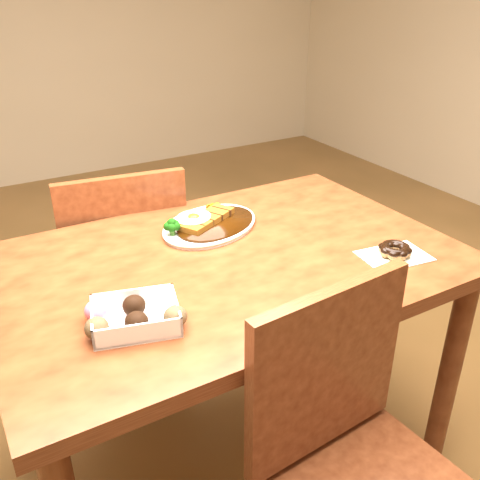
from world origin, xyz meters
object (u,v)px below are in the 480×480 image
chair_far (124,271)px  chair_near (361,476)px  donut_box (133,316)px  katsu_curry_plate (208,223)px  table (228,289)px  pon_de_ring (395,250)px

chair_far → chair_near: bearing=105.6°
chair_near → donut_box: 0.58m
chair_near → katsu_curry_plate: chair_near is taller
table → pon_de_ring: bearing=-29.6°
table → katsu_curry_plate: (0.04, 0.18, 0.11)m
chair_far → donut_box: (-0.19, -0.70, 0.30)m
chair_far → donut_box: chair_far is taller
chair_far → table: bearing=111.0°
table → katsu_curry_plate: 0.22m
chair_far → donut_box: bearing=82.6°
table → chair_near: bearing=-88.1°
pon_de_ring → katsu_curry_plate: bearing=130.7°
table → donut_box: 0.38m
chair_near → donut_box: chair_near is taller
pon_de_ring → chair_near: bearing=-138.6°
chair_far → chair_near: (0.14, -1.07, 0.00)m
table → chair_near: size_ratio=1.38×
chair_far → katsu_curry_plate: size_ratio=2.32×
table → pon_de_ring: 0.45m
chair_near → donut_box: (-0.33, 0.37, 0.30)m
table → chair_near: (0.02, -0.53, -0.17)m
katsu_curry_plate → chair_far: bearing=114.5°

